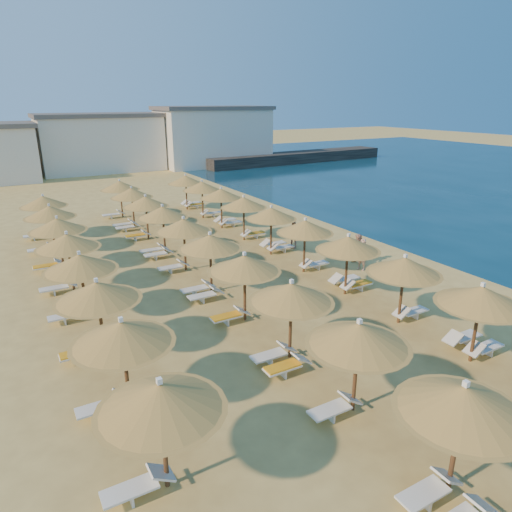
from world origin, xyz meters
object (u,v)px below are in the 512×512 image
beachgoer_a (362,255)px  beachgoer_b (358,249)px  parasol_row_west (210,243)px  parasol_row_east (305,228)px  jetty (297,157)px  beachgoer_c (293,234)px

beachgoer_a → beachgoer_b: size_ratio=1.01×
parasol_row_west → parasol_row_east: bearing=0.0°
parasol_row_west → beachgoer_b: parasol_row_west is taller
jetty → beachgoer_a: beachgoer_a is taller
parasol_row_west → beachgoer_b: (8.88, -0.49, -1.63)m
parasol_row_west → beachgoer_c: 8.46m
jetty → parasol_row_west: parasol_row_west is taller
beachgoer_c → beachgoer_b: size_ratio=1.05×
parasol_row_west → beachgoer_c: size_ratio=20.40×
beachgoer_b → jetty: bearing=149.4°
jetty → parasol_row_east: (-25.93, -38.47, 1.75)m
jetty → beachgoer_c: beachgoer_c is taller
parasol_row_east → jetty: bearing=56.0°
parasol_row_east → beachgoer_a: bearing=-23.9°
beachgoer_a → beachgoer_b: 0.92m
jetty → beachgoer_c: size_ratio=16.30×
beachgoer_a → beachgoer_b: bearing=137.4°
jetty → parasol_row_west: size_ratio=0.80×
beachgoer_b → beachgoer_a: bearing=-28.1°
jetty → parasol_row_west: 49.70m
parasol_row_east → parasol_row_west: same height
parasol_row_east → beachgoer_a: 3.61m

